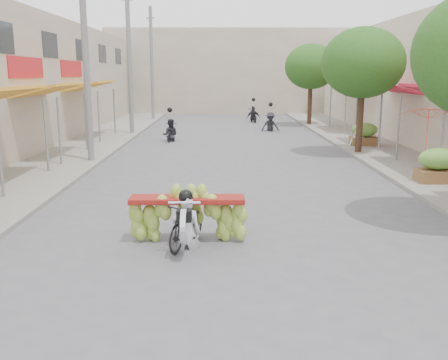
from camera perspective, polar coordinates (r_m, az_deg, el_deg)
ground at (r=7.70m, az=2.95°, el=-13.97°), size 120.00×120.00×0.00m
sidewalk_left at (r=23.10m, az=-16.92°, el=3.32°), size 4.00×60.00×0.12m
sidewalk_right at (r=23.36m, az=18.21°, el=3.33°), size 4.00×60.00×0.12m
far_building at (r=44.90m, az=0.18°, el=12.26°), size 20.00×6.00×7.00m
utility_pole_mid at (r=19.55m, az=-15.54°, el=13.58°), size 0.60×0.24×8.00m
utility_pole_far at (r=28.35m, az=-10.76°, el=13.21°), size 0.60×0.24×8.00m
utility_pole_back at (r=37.24m, az=-8.25°, el=12.98°), size 0.60×0.24×8.00m
street_tree_mid at (r=21.70m, az=15.60°, el=12.74°), size 3.40×3.40×5.25m
street_tree_far at (r=33.41m, az=9.92°, el=12.63°), size 3.40×3.40×5.25m
produce_crate_mid at (r=16.52m, az=23.30°, el=1.83°), size 1.20×0.88×1.16m
produce_crate_far at (r=23.99m, az=15.74°, el=5.27°), size 1.20×0.88×1.16m
banana_motorbike at (r=9.98m, az=-4.28°, el=-3.67°), size 2.32×1.82×1.96m
market_umbrella at (r=16.32m, az=22.52°, el=7.86°), size 1.98×1.98×1.66m
pedestrian at (r=23.74m, az=15.17°, el=6.06°), size 0.94×0.58×1.86m
bg_motorbike_a at (r=25.48m, az=-6.18°, el=6.12°), size 0.81×1.56×1.95m
bg_motorbike_b at (r=29.93m, az=5.33°, el=7.27°), size 1.13×1.54×1.95m
bg_motorbike_c at (r=35.37m, az=3.38°, el=7.89°), size 1.04×1.73×1.95m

